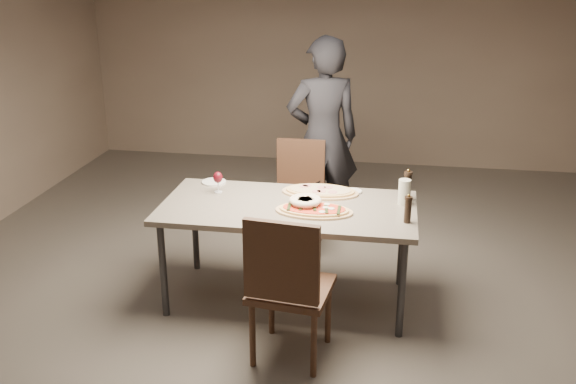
% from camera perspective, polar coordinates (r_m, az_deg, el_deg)
% --- Properties ---
extents(room, '(7.00, 7.00, 7.00)m').
position_cam_1_polar(room, '(4.35, 0.00, 6.82)').
color(room, '#5A544E').
rests_on(room, ground).
extents(dining_table, '(1.80, 0.90, 0.75)m').
position_cam_1_polar(dining_table, '(4.56, 0.00, -1.85)').
color(dining_table, slate).
rests_on(dining_table, ground).
extents(zucchini_pizza, '(0.54, 0.30, 0.05)m').
position_cam_1_polar(zucchini_pizza, '(4.41, 2.35, -1.62)').
color(zucchini_pizza, tan).
rests_on(zucchini_pizza, dining_table).
extents(ham_pizza, '(0.57, 0.32, 0.04)m').
position_cam_1_polar(ham_pizza, '(4.77, 2.87, 0.06)').
color(ham_pizza, tan).
rests_on(ham_pizza, dining_table).
extents(bread_basket, '(0.23, 0.23, 0.08)m').
position_cam_1_polar(bread_basket, '(4.46, 1.55, -0.92)').
color(bread_basket, beige).
rests_on(bread_basket, dining_table).
extents(oil_dish, '(0.13, 0.13, 0.01)m').
position_cam_1_polar(oil_dish, '(4.81, 5.81, 0.05)').
color(oil_dish, white).
rests_on(oil_dish, dining_table).
extents(pepper_mill_left, '(0.06, 0.06, 0.23)m').
position_cam_1_polar(pepper_mill_left, '(4.69, 10.58, 0.61)').
color(pepper_mill_left, black).
rests_on(pepper_mill_left, dining_table).
extents(pepper_mill_right, '(0.05, 0.05, 0.20)m').
position_cam_1_polar(pepper_mill_right, '(4.29, 10.61, -1.50)').
color(pepper_mill_right, black).
rests_on(pepper_mill_right, dining_table).
extents(carafe, '(0.09, 0.09, 0.18)m').
position_cam_1_polar(carafe, '(4.61, 10.30, 0.01)').
color(carafe, silver).
rests_on(carafe, dining_table).
extents(wine_glass, '(0.07, 0.07, 0.16)m').
position_cam_1_polar(wine_glass, '(4.78, -6.26, 1.24)').
color(wine_glass, silver).
rests_on(wine_glass, dining_table).
extents(side_plate, '(0.19, 0.19, 0.01)m').
position_cam_1_polar(side_plate, '(5.02, -6.60, 0.89)').
color(side_plate, white).
rests_on(side_plate, dining_table).
extents(chair_near, '(0.53, 0.53, 1.00)m').
position_cam_1_polar(chair_near, '(3.90, -0.07, -8.02)').
color(chair_near, '#42291B').
rests_on(chair_near, ground).
extents(chair_far, '(0.44, 0.44, 0.93)m').
position_cam_1_polar(chair_far, '(5.55, 0.97, 0.33)').
color(chair_far, '#42291B').
rests_on(chair_far, ground).
extents(diner, '(0.76, 0.62, 1.79)m').
position_cam_1_polar(diner, '(5.70, 3.11, 4.82)').
color(diner, black).
rests_on(diner, ground).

